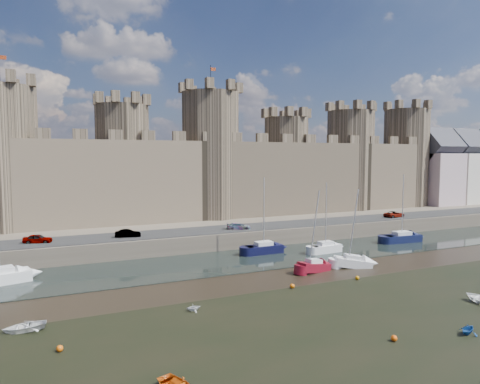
# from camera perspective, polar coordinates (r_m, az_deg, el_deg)

# --- Properties ---
(ground) EXTENTS (160.00, 160.00, 0.00)m
(ground) POSITION_cam_1_polar(r_m,az_deg,el_deg) (39.72, 18.76, -15.87)
(ground) COLOR black
(ground) RESTS_ON ground
(seaweed_patch) EXTENTS (70.00, 34.00, 0.01)m
(seaweed_patch) POSITION_cam_1_polar(r_m,az_deg,el_deg) (35.89, 25.62, -18.37)
(seaweed_patch) COLOR black
(seaweed_patch) RESTS_ON ground
(water_channel) EXTENTS (160.00, 12.00, 0.08)m
(water_channel) POSITION_cam_1_polar(r_m,az_deg,el_deg) (58.77, 2.50, -8.81)
(water_channel) COLOR black
(water_channel) RESTS_ON ground
(quay) EXTENTS (160.00, 60.00, 2.50)m
(quay) POSITION_cam_1_polar(r_m,az_deg,el_deg) (91.64, -7.60, -3.17)
(quay) COLOR #4C443A
(quay) RESTS_ON ground
(road) EXTENTS (160.00, 7.00, 0.10)m
(road) POSITION_cam_1_polar(r_m,az_deg,el_deg) (67.18, -1.31, -4.90)
(road) COLOR black
(road) RESTS_ON quay
(castle) EXTENTS (108.50, 11.00, 29.00)m
(castle) POSITION_cam_1_polar(r_m,az_deg,el_deg) (79.16, -5.67, 3.18)
(castle) COLOR #42382B
(castle) RESTS_ON quay
(townhouses) EXTENTS (35.50, 9.05, 18.13)m
(townhouses) POSITION_cam_1_polar(r_m,az_deg,el_deg) (121.52, 29.03, 2.64)
(townhouses) COLOR #C6A9AE
(townhouses) RESTS_ON quay
(car_0) EXTENTS (3.81, 2.41, 1.21)m
(car_0) POSITION_cam_1_polar(r_m,az_deg,el_deg) (62.00, -25.37, -5.66)
(car_0) COLOR gray
(car_0) RESTS_ON quay
(car_1) EXTENTS (3.69, 1.89, 1.16)m
(car_1) POSITION_cam_1_polar(r_m,az_deg,el_deg) (61.99, -14.72, -5.38)
(car_1) COLOR gray
(car_1) RESTS_ON quay
(car_2) EXTENTS (3.98, 2.62, 1.07)m
(car_2) POSITION_cam_1_polar(r_m,az_deg,el_deg) (66.43, -0.18, -4.59)
(car_2) COLOR gray
(car_2) RESTS_ON quay
(car_3) EXTENTS (4.37, 2.39, 1.16)m
(car_3) POSITION_cam_1_polar(r_m,az_deg,el_deg) (84.51, 19.88, -2.83)
(car_3) COLOR gray
(car_3) RESTS_ON quay
(sailboat_0) EXTENTS (6.42, 3.82, 11.25)m
(sailboat_0) POSITION_cam_1_polar(r_m,az_deg,el_deg) (53.78, -29.37, -9.81)
(sailboat_0) COLOR silver
(sailboat_0) RESTS_ON ground
(sailboat_1) EXTENTS (5.43, 2.18, 10.81)m
(sailboat_1) POSITION_cam_1_polar(r_m,az_deg,el_deg) (61.35, 3.19, -7.47)
(sailboat_1) COLOR black
(sailboat_1) RESTS_ON ground
(sailboat_2) EXTENTS (4.77, 2.08, 10.08)m
(sailboat_2) POSITION_cam_1_polar(r_m,az_deg,el_deg) (63.09, 11.32, -7.24)
(sailboat_2) COLOR silver
(sailboat_2) RESTS_ON ground
(sailboat_3) EXTENTS (6.39, 2.93, 10.88)m
(sailboat_3) POSITION_cam_1_polar(r_m,az_deg,el_deg) (73.92, 20.75, -5.68)
(sailboat_3) COLOR #0E1333
(sailboat_3) RESTS_ON ground
(sailboat_4) EXTENTS (4.43, 2.33, 9.84)m
(sailboat_4) POSITION_cam_1_polar(r_m,az_deg,el_deg) (52.88, 9.82, -9.65)
(sailboat_4) COLOR maroon
(sailboat_4) RESTS_ON ground
(sailboat_5) EXTENTS (4.88, 3.24, 9.82)m
(sailboat_5) POSITION_cam_1_polar(r_m,az_deg,el_deg) (55.90, 14.81, -8.97)
(sailboat_5) COLOR white
(sailboat_5) RESTS_ON ground
(dinghy_1) EXTENTS (1.85, 1.69, 0.83)m
(dinghy_1) POSITION_cam_1_polar(r_m,az_deg,el_deg) (39.10, 28.12, -15.87)
(dinghy_1) COLOR #154390
(dinghy_1) RESTS_ON ground
(dinghy_3) EXTENTS (1.31, 1.14, 0.68)m
(dinghy_3) POSITION_cam_1_polar(r_m,az_deg,el_deg) (39.84, -6.23, -15.06)
(dinghy_3) COLOR silver
(dinghy_3) RESTS_ON ground
(dinghy_6) EXTENTS (3.38, 2.52, 0.67)m
(dinghy_6) POSITION_cam_1_polar(r_m,az_deg,el_deg) (39.43, -26.81, -15.77)
(dinghy_6) COLOR silver
(dinghy_6) RESTS_ON ground
(buoy_0) EXTENTS (0.48, 0.48, 0.48)m
(buoy_0) POSITION_cam_1_polar(r_m,az_deg,el_deg) (34.72, -22.90, -18.67)
(buoy_0) COLOR #D95709
(buoy_0) RESTS_ON ground
(buoy_1) EXTENTS (0.50, 0.50, 0.50)m
(buoy_1) POSITION_cam_1_polar(r_m,az_deg,el_deg) (46.24, 6.99, -12.35)
(buoy_1) COLOR #E06209
(buoy_1) RESTS_ON ground
(buoy_2) EXTENTS (0.48, 0.48, 0.48)m
(buoy_2) POSITION_cam_1_polar(r_m,az_deg,el_deg) (35.75, 19.85, -17.87)
(buoy_2) COLOR #D94E09
(buoy_2) RESTS_ON ground
(buoy_3) EXTENTS (0.46, 0.46, 0.46)m
(buoy_3) POSITION_cam_1_polar(r_m,az_deg,el_deg) (50.65, 15.37, -10.98)
(buoy_3) COLOR orange
(buoy_3) RESTS_ON ground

